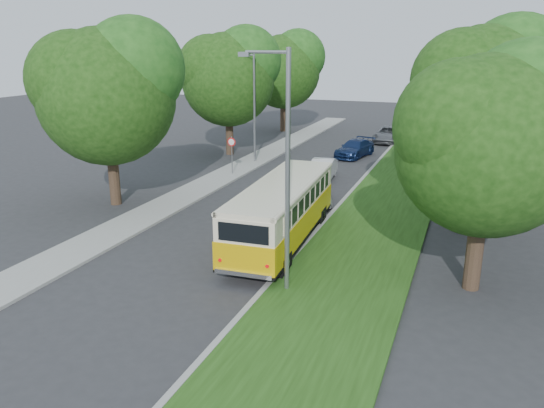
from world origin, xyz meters
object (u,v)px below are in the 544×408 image
at_px(car_blue, 355,148).
at_px(car_grey, 389,134).
at_px(lamppost_far, 253,104).
at_px(car_white, 322,170).
at_px(lamppost_near, 285,166).
at_px(car_silver, 316,190).
at_px(vintage_bus, 282,213).

distance_m(car_blue, car_grey, 7.22).
bearing_deg(lamppost_far, car_white, -27.84).
xyz_separation_m(lamppost_far, car_blue, (6.28, 4.48, -3.49)).
height_order(lamppost_near, car_blue, lamppost_near).
distance_m(lamppost_near, lamppost_far, 20.53).
xyz_separation_m(car_silver, car_blue, (-0.59, 12.32, -0.04)).
bearing_deg(car_white, car_silver, -83.42).
distance_m(lamppost_far, car_blue, 8.47).
height_order(vintage_bus, car_silver, vintage_bus).
relative_size(lamppost_near, car_silver, 2.05).
relative_size(lamppost_near, car_blue, 1.85).
height_order(lamppost_near, car_white, lamppost_near).
bearing_deg(lamppost_far, car_blue, 35.52).
bearing_deg(car_grey, vintage_bus, -88.89).
bearing_deg(car_blue, car_white, -80.56).
xyz_separation_m(lamppost_far, car_grey, (7.70, 11.56, -3.46)).
bearing_deg(car_blue, lamppost_near, -71.27).
distance_m(lamppost_far, car_silver, 10.98).
distance_m(lamppost_near, car_blue, 23.43).
bearing_deg(car_white, lamppost_far, 147.22).
height_order(lamppost_near, car_grey, lamppost_near).
xyz_separation_m(car_white, car_blue, (0.37, 7.61, -0.00)).
relative_size(car_white, car_blue, 0.88).
bearing_deg(lamppost_near, car_blue, 96.51).
distance_m(vintage_bus, car_silver, 6.57).
bearing_deg(car_silver, car_blue, 72.69).
bearing_deg(car_grey, car_blue, -99.39).
relative_size(vintage_bus, car_silver, 2.34).
height_order(vintage_bus, car_blue, vintage_bus).
bearing_deg(lamppost_near, vintage_bus, 110.84).
bearing_deg(lamppost_far, car_silver, -48.74).
relative_size(car_white, car_grey, 0.81).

